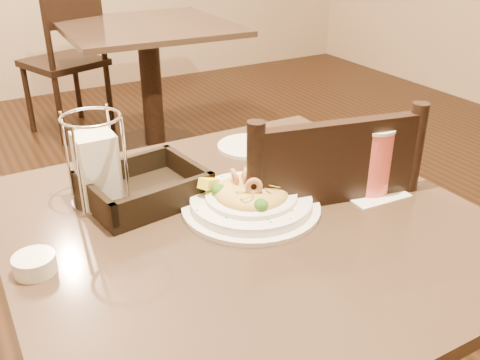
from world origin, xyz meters
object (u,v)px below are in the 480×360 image
background_table (150,66)px  butter_ramekin (35,264)px  main_table (245,311)px  bread_basket (144,190)px  dining_chair_near (304,258)px  dining_chair_far (67,56)px  drink_glass (372,160)px  side_plate (249,146)px  pasta_bowl (251,199)px  napkin_caddy (97,166)px

background_table → butter_ramekin: (-0.98, -2.05, 0.25)m
main_table → bread_basket: 0.34m
dining_chair_near → dining_chair_far: same height
drink_glass → bread_basket: 0.49m
main_table → dining_chair_far: size_ratio=0.97×
side_plate → butter_ramekin: 0.65m
main_table → bread_basket: size_ratio=3.48×
pasta_bowl → drink_glass: bearing=-11.7°
main_table → drink_glass: 0.43m
dining_chair_near → main_table: bearing=35.6°
bread_basket → napkin_caddy: napkin_caddy is taller
main_table → bread_basket: bearing=128.6°
dining_chair_near → bread_basket: size_ratio=3.60×
napkin_caddy → side_plate: bearing=12.4°
dining_chair_near → napkin_caddy: 0.57m
dining_chair_near → bread_basket: dining_chair_near is taller
main_table → background_table: size_ratio=0.96×
pasta_bowl → napkin_caddy: napkin_caddy is taller
drink_glass → main_table: bearing=175.0°
dining_chair_near → bread_basket: 0.46m
drink_glass → napkin_caddy: size_ratio=0.78×
main_table → pasta_bowl: 0.26m
main_table → bread_basket: bread_basket is taller
pasta_bowl → napkin_caddy: bearing=143.8°
pasta_bowl → butter_ramekin: pasta_bowl is taller
background_table → napkin_caddy: (-0.81, -1.86, 0.31)m
butter_ramekin → side_plate: bearing=25.6°
main_table → dining_chair_near: size_ratio=0.97×
background_table → dining_chair_near: (-0.35, -1.98, -0.00)m
dining_chair_far → napkin_caddy: (-0.46, -2.34, 0.32)m
butter_ramekin → main_table: bearing=-4.1°
napkin_caddy → side_plate: size_ratio=1.20×
side_plate → butter_ramekin: bearing=-154.4°
pasta_bowl → napkin_caddy: 0.32m
dining_chair_far → bread_basket: size_ratio=3.60×
dining_chair_far → pasta_bowl: 2.55m
drink_glass → side_plate: (-0.11, 0.33, -0.07)m
background_table → drink_glass: (-0.28, -2.10, 0.31)m
napkin_caddy → background_table: bearing=66.5°
dining_chair_near → side_plate: bearing=-66.1°
background_table → dining_chair_far: 0.60m
dining_chair_far → side_plate: (-0.04, -2.25, 0.24)m
main_table → butter_ramekin: (-0.40, 0.03, 0.25)m
bread_basket → background_table: bearing=69.1°
background_table → dining_chair_far: size_ratio=1.01×
bread_basket → butter_ramekin: (-0.25, -0.15, -0.01)m
dining_chair_near → drink_glass: 0.34m
pasta_bowl → background_table: bearing=74.9°
dining_chair_near → dining_chair_far: size_ratio=1.00×
dining_chair_near → napkin_caddy: bearing=-2.0°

